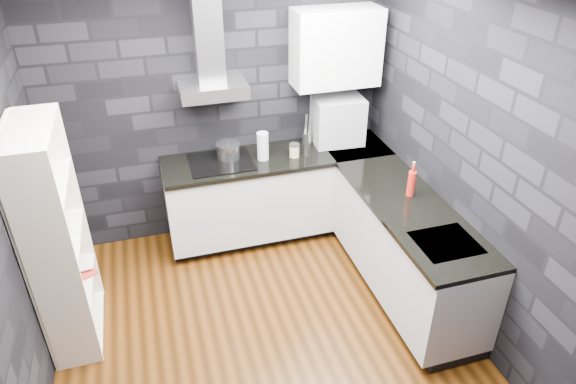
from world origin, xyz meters
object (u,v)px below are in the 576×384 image
appliance_garage (337,121)px  bookshelf (57,240)px  glass_vase (263,146)px  red_bottle (411,184)px  utensil_crock (307,138)px  storage_jar (294,151)px  fruit_bowl (55,241)px  pot (228,151)px

appliance_garage → bookshelf: (-2.57, -0.98, -0.22)m
glass_vase → red_bottle: (1.01, -0.99, -0.02)m
utensil_crock → bookshelf: (-2.26, -1.01, -0.06)m
utensil_crock → appliance_garage: appliance_garage is taller
storage_jar → appliance_garage: appliance_garage is taller
utensil_crock → bookshelf: bookshelf is taller
red_bottle → fruit_bowl: 2.78m
appliance_garage → storage_jar: bearing=-155.1°
utensil_crock → red_bottle: red_bottle is taller
glass_vase → utensil_crock: 0.54m
glass_vase → red_bottle: 1.42m
appliance_garage → fruit_bowl: appliance_garage is taller
utensil_crock → appliance_garage: 0.35m
storage_jar → fruit_bowl: (-2.06, -0.85, -0.02)m
pot → fruit_bowl: 1.75m
glass_vase → appliance_garage: bearing=11.2°
pot → bookshelf: (-1.45, -0.92, -0.08)m
glass_vase → bookshelf: bookshelf is taller
storage_jar → red_bottle: (0.72, -0.95, 0.05)m
glass_vase → utensil_crock: size_ratio=2.21×
red_bottle → fruit_bowl: (-2.78, 0.11, -0.07)m
pot → utensil_crock: bearing=6.4°
pot → red_bottle: 1.72m
storage_jar → utensil_crock: bearing=48.6°
storage_jar → utensil_crock: utensil_crock is taller
bookshelf → red_bottle: bearing=1.7°
appliance_garage → fruit_bowl: (-2.57, -1.04, -0.19)m
pot → utensil_crock: pot is taller
pot → appliance_garage: 1.13m
fruit_bowl → utensil_crock: bearing=25.3°
pot → fruit_bowl: size_ratio=0.98×
pot → glass_vase: (0.31, -0.10, 0.06)m
glass_vase → pot: bearing=162.5°
utensil_crock → fruit_bowl: (-2.26, -1.07, -0.02)m
red_bottle → fruit_bowl: red_bottle is taller
bookshelf → storage_jar: bearing=25.9°
glass_vase → appliance_garage: 0.82m
appliance_garage → utensil_crock: bearing=178.2°
pot → red_bottle: (1.33, -1.09, 0.03)m
glass_vase → fruit_bowl: glass_vase is taller
glass_vase → red_bottle: glass_vase is taller
glass_vase → storage_jar: size_ratio=2.33×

